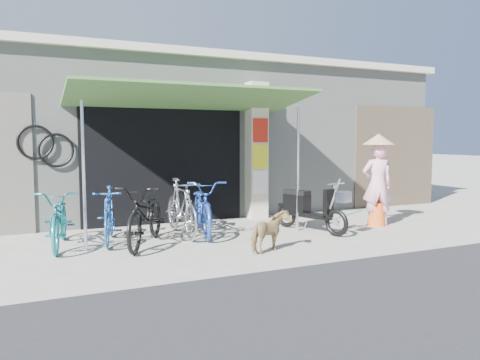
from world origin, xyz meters
name	(u,v)px	position (x,y,z in m)	size (l,w,h in m)	color
ground	(275,243)	(0.00, 0.00, 0.00)	(80.00, 80.00, 0.00)	#A7A296
bicycle_shop	(183,136)	(0.00, 5.09, 1.83)	(12.30, 5.30, 3.66)	#949A92
shop_pillar	(256,151)	(0.85, 2.45, 1.50)	(0.42, 0.44, 3.00)	beige
awning	(193,99)	(-0.90, 1.63, 2.51)	(4.60, 1.88, 2.72)	#3C672E
neighbour_right	(395,157)	(5.00, 2.59, 1.30)	(2.60, 0.06, 2.60)	brown
bike_teal	(60,218)	(-3.35, 1.15, 0.48)	(0.64, 1.82, 0.96)	#1B777B
bike_blue	(109,215)	(-2.57, 1.16, 0.48)	(0.45, 1.59, 0.95)	#2255A0
bike_black	(146,215)	(-2.04, 0.71, 0.51)	(0.68, 1.95, 1.02)	black
bike_silver	(181,207)	(-1.28, 1.23, 0.52)	(0.49, 1.73, 1.04)	#A6A5A9
bike_navy	(203,207)	(-0.87, 1.19, 0.52)	(0.68, 1.96, 1.03)	#22449D
street_dog	(270,232)	(-0.39, -0.56, 0.32)	(0.34, 0.75, 0.64)	tan
moped	(308,208)	(1.05, 0.60, 0.44)	(0.72, 1.68, 0.98)	black
nun	(377,181)	(2.67, 0.56, 0.92)	(0.72, 0.64, 1.87)	#FFABC3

